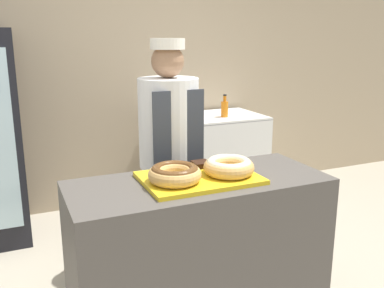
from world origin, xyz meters
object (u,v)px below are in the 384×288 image
(donut_chocolate_glaze, at_px, (175,173))
(chest_freezer, at_px, (209,159))
(brownie_back_left, at_px, (176,167))
(bottle_red, at_px, (192,108))
(baker_person, at_px, (169,157))
(donut_light_glaze, at_px, (229,166))
(serving_tray, at_px, (199,178))
(bottle_orange, at_px, (225,108))
(brownie_back_right, at_px, (201,164))
(bottle_green, at_px, (177,105))

(donut_chocolate_glaze, relative_size, chest_freezer, 0.27)
(brownie_back_left, xyz_separation_m, bottle_red, (0.76, 1.50, 0.06))
(baker_person, bearing_deg, chest_freezer, 52.47)
(donut_light_glaze, bearing_deg, donut_chocolate_glaze, 180.00)
(donut_chocolate_glaze, bearing_deg, chest_freezer, 58.98)
(serving_tray, relative_size, bottle_orange, 2.83)
(brownie_back_right, distance_m, bottle_orange, 1.75)
(serving_tray, xyz_separation_m, baker_person, (0.06, 0.64, -0.05))
(chest_freezer, xyz_separation_m, bottle_orange, (0.11, -0.11, 0.53))
(serving_tray, xyz_separation_m, donut_chocolate_glaze, (-0.16, -0.04, 0.06))
(brownie_back_left, relative_size, baker_person, 0.06)
(brownie_back_left, distance_m, bottle_red, 1.68)
(serving_tray, relative_size, baker_person, 0.38)
(bottle_green, bearing_deg, donut_chocolate_glaze, -111.96)
(bottle_orange, bearing_deg, bottle_red, 176.20)
(donut_chocolate_glaze, bearing_deg, baker_person, 71.71)
(bottle_red, bearing_deg, baker_person, -121.25)
(bottle_orange, bearing_deg, baker_person, -133.77)
(donut_chocolate_glaze, xyz_separation_m, chest_freezer, (1.07, 1.77, -0.52))
(baker_person, xyz_separation_m, bottle_green, (0.60, 1.36, 0.12))
(baker_person, bearing_deg, brownie_back_left, -106.23)
(bottle_orange, relative_size, bottle_green, 1.02)
(chest_freezer, bearing_deg, baker_person, -127.53)
(donut_chocolate_glaze, xyz_separation_m, brownie_back_left, (0.08, 0.19, -0.03))
(donut_chocolate_glaze, distance_m, bottle_orange, 2.04)
(donut_light_glaze, height_order, baker_person, baker_person)
(baker_person, height_order, bottle_green, baker_person)
(donut_chocolate_glaze, xyz_separation_m, bottle_orange, (1.17, 1.67, 0.01))
(baker_person, height_order, bottle_orange, baker_person)
(donut_chocolate_glaze, bearing_deg, bottle_red, 63.61)
(bottle_red, height_order, bottle_green, bottle_red)
(serving_tray, bearing_deg, donut_light_glaze, -14.16)
(brownie_back_left, relative_size, bottle_orange, 0.43)
(chest_freezer, distance_m, bottle_green, 0.64)
(serving_tray, bearing_deg, donut_chocolate_glaze, -165.84)
(brownie_back_left, bearing_deg, donut_light_glaze, -38.44)
(serving_tray, height_order, bottle_green, bottle_green)
(baker_person, relative_size, bottle_orange, 7.51)
(donut_chocolate_glaze, relative_size, bottle_red, 1.06)
(brownie_back_right, bearing_deg, donut_light_glaze, -66.58)
(bottle_green, bearing_deg, bottle_orange, -46.14)
(serving_tray, distance_m, chest_freezer, 2.01)
(brownie_back_right, height_order, bottle_green, bottle_green)
(donut_chocolate_glaze, height_order, donut_light_glaze, same)
(brownie_back_left, height_order, bottle_green, bottle_green)
(bottle_red, bearing_deg, serving_tray, -112.39)
(serving_tray, distance_m, bottle_orange, 1.92)
(donut_light_glaze, bearing_deg, brownie_back_left, 141.56)
(bottle_red, xyz_separation_m, bottle_orange, (0.33, -0.02, -0.02))
(brownie_back_left, bearing_deg, bottle_red, 63.25)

